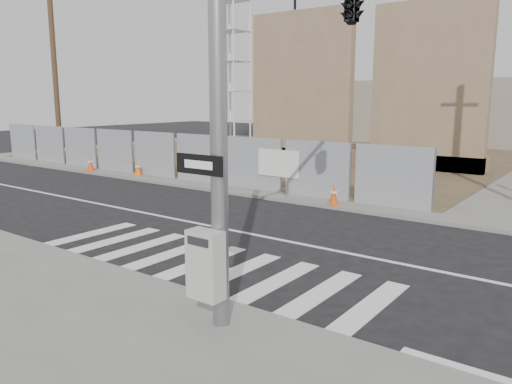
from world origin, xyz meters
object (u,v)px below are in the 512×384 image
Objects in this scene: traffic_cone_b at (138,169)px; traffic_cone_d at (334,195)px; traffic_cone_a at (91,164)px; signal_pole at (316,32)px; crane_tower at (231,17)px; traffic_cone_c at (211,175)px.

traffic_cone_b is 1.00× the size of traffic_cone_d.
traffic_cone_b is at bearing 8.19° from traffic_cone_a.
signal_pole is 8.11m from traffic_cone_d.
traffic_cone_b is (2.97, 0.43, -0.04)m from traffic_cone_a.
traffic_cone_d is (10.23, -0.43, -0.00)m from traffic_cone_b.
traffic_cone_d is (-2.78, 6.27, -4.34)m from signal_pole.
traffic_cone_b is (-13.01, 6.69, -4.34)m from signal_pole.
traffic_cone_d is at bearing -40.97° from crane_tower.
signal_pole is 0.39× the size of crane_tower.
traffic_cone_a reaches higher than traffic_cone_d.
crane_tower is at bearing 132.57° from signal_pole.
crane_tower is 28.00× the size of traffic_cone_d.
signal_pole reaches higher than traffic_cone_a.
crane_tower is at bearing 125.56° from traffic_cone_c.
traffic_cone_a is 1.11× the size of traffic_cone_d.
crane_tower is 15.70m from traffic_cone_b.
traffic_cone_a is at bearing -170.97° from traffic_cone_c.
traffic_cone_d is at bearing 0.00° from traffic_cone_a.
crane_tower is 28.83× the size of traffic_cone_c.
traffic_cone_a reaches higher than traffic_cone_b.
traffic_cone_d is at bearing -2.39° from traffic_cone_b.
traffic_cone_b is at bearing -170.33° from traffic_cone_c.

